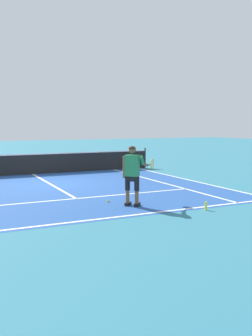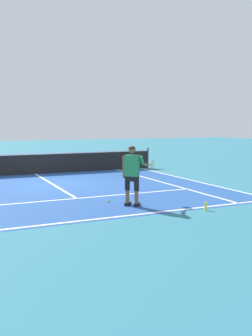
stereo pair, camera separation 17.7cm
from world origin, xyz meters
name	(u,v)px [view 1 (the left image)]	position (x,y,z in m)	size (l,w,h in m)	color
ground_plane	(50,184)	(0.00, 0.00, 0.00)	(80.00, 80.00, 0.00)	teal
court_inner_surface	(60,189)	(0.00, -1.40, 0.00)	(10.98, 9.49, 0.00)	#234C93
line_baseline	(110,218)	(0.00, -5.95, 0.00)	(10.98, 0.10, 0.01)	white
line_service	(76,199)	(0.00, -3.25, 0.00)	(8.23, 0.10, 0.01)	white
line_centre_service	(50,184)	(0.00, -0.05, 0.00)	(0.10, 6.40, 0.01)	white
line_singles_right	(159,182)	(4.12, -1.40, 0.00)	(0.10, 9.09, 0.01)	white
line_doubles_right	(187,180)	(5.49, -1.40, 0.00)	(0.10, 9.09, 0.01)	white
tennis_net	(33,164)	(0.00, 3.15, 0.50)	(11.96, 0.08, 1.07)	#333338
tennis_player	(133,172)	(1.13, -4.95, 0.99)	(1.17, 0.71, 1.71)	black
tennis_ball_near_feet	(108,201)	(0.70, -4.16, 0.03)	(0.07, 0.07, 0.07)	#CCE02D
water_bottle	(206,206)	(2.68, -6.30, 0.12)	(0.07, 0.07, 0.23)	yellow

